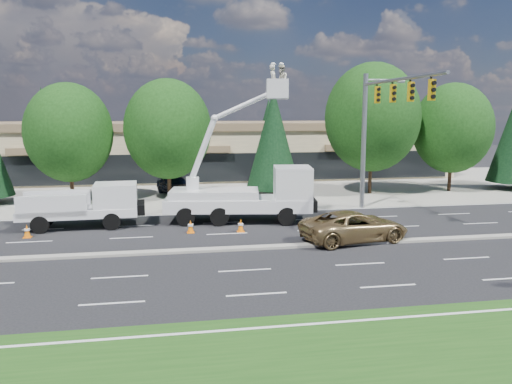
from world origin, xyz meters
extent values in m
plane|color=black|center=(0.00, 0.00, 0.00)|extent=(140.00, 140.00, 0.00)
cube|color=gray|center=(0.00, 20.00, 0.01)|extent=(140.00, 22.00, 0.01)
cube|color=gray|center=(0.00, 0.00, 0.06)|extent=(120.00, 0.55, 0.12)
cube|color=tan|center=(0.00, 30.00, 2.50)|extent=(50.00, 15.00, 5.00)
cube|color=brown|center=(0.00, 30.00, 5.15)|extent=(50.40, 15.40, 0.70)
cube|color=black|center=(0.00, 22.45, 1.50)|extent=(48.00, 0.12, 2.60)
cylinder|color=#332114|center=(-10.00, 15.00, 1.39)|extent=(0.28, 0.28, 2.79)
ellipsoid|color=black|center=(-10.00, 15.00, 5.03)|extent=(6.20, 6.20, 7.13)
cylinder|color=#332114|center=(-3.00, 15.00, 1.45)|extent=(0.28, 0.28, 2.90)
ellipsoid|color=black|center=(-3.00, 15.00, 5.24)|extent=(6.45, 6.45, 7.42)
cylinder|color=#332114|center=(5.00, 15.00, 0.40)|extent=(0.26, 0.26, 0.80)
cone|color=black|center=(5.00, 15.00, 4.44)|extent=(4.20, 4.20, 7.67)
cylinder|color=#332114|center=(13.00, 15.00, 1.69)|extent=(0.28, 0.28, 3.37)
ellipsoid|color=black|center=(13.00, 15.00, 6.09)|extent=(7.49, 7.49, 8.62)
cylinder|color=#332114|center=(20.00, 15.00, 1.44)|extent=(0.28, 0.28, 2.88)
ellipsoid|color=black|center=(20.00, 15.00, 5.20)|extent=(6.40, 6.40, 7.36)
cylinder|color=#332114|center=(-18.00, 42.00, 0.40)|extent=(0.26, 0.26, 0.80)
cone|color=black|center=(-18.00, 42.00, 5.13)|extent=(4.85, 4.85, 8.87)
cylinder|color=#332114|center=(-4.00, 42.00, 0.40)|extent=(0.26, 0.26, 0.80)
cone|color=black|center=(-4.00, 42.00, 5.03)|extent=(4.75, 4.75, 8.68)
cylinder|color=#332114|center=(10.00, 42.00, 0.40)|extent=(0.26, 0.26, 0.80)
cone|color=black|center=(10.00, 42.00, 4.42)|extent=(4.18, 4.18, 7.63)
cylinder|color=#332114|center=(22.00, 42.00, 0.40)|extent=(0.26, 0.26, 0.80)
cone|color=black|center=(22.00, 42.00, 6.07)|extent=(5.74, 5.74, 10.48)
cylinder|color=gray|center=(10.00, 9.20, 4.50)|extent=(0.32, 0.32, 9.00)
cylinder|color=gray|center=(10.00, 4.20, 8.30)|extent=(0.20, 10.00, 0.20)
cylinder|color=gray|center=(11.30, 9.20, 8.60)|extent=(2.60, 0.12, 0.12)
cube|color=gold|center=(10.00, 7.20, 7.55)|extent=(0.32, 0.22, 1.05)
cube|color=gold|center=(10.00, 5.00, 7.55)|extent=(0.32, 0.22, 1.05)
cube|color=gold|center=(10.00, 2.80, 7.55)|extent=(0.32, 0.22, 1.05)
cube|color=gold|center=(10.00, 0.60, 7.55)|extent=(0.32, 0.22, 1.05)
cube|color=white|center=(-8.04, 6.20, 0.90)|extent=(6.50, 2.66, 0.48)
cube|color=white|center=(-6.02, 6.30, 1.65)|extent=(2.45, 2.40, 1.60)
cube|color=black|center=(-5.33, 6.34, 1.86)|extent=(0.19, 2.02, 1.06)
cube|color=white|center=(-9.37, 7.15, 1.44)|extent=(3.63, 0.50, 1.17)
cube|color=white|center=(-9.27, 5.13, 1.44)|extent=(3.63, 0.50, 1.17)
cube|color=white|center=(1.03, 6.20, 1.08)|extent=(8.91, 3.85, 0.75)
cube|color=white|center=(4.22, 5.72, 2.21)|extent=(2.51, 2.83, 2.15)
cube|color=black|center=(5.02, 5.59, 2.37)|extent=(0.41, 2.14, 1.29)
cube|color=white|center=(-0.35, 6.41, 1.67)|extent=(5.48, 3.22, 0.54)
cylinder|color=white|center=(-1.63, 6.60, 2.26)|extent=(0.75, 0.75, 0.86)
cube|color=white|center=(3.29, 5.86, 7.80)|extent=(1.32, 1.14, 1.16)
imported|color=beige|center=(3.05, 5.89, 8.23)|extent=(0.54, 0.74, 1.86)
imported|color=beige|center=(3.52, 5.82, 8.23)|extent=(0.83, 1.00, 1.86)
ellipsoid|color=white|center=(3.05, 5.89, 9.17)|extent=(0.28, 0.28, 0.19)
ellipsoid|color=white|center=(3.52, 5.82, 9.17)|extent=(0.28, 0.28, 0.19)
cube|color=orange|center=(-10.34, 4.19, 0.01)|extent=(0.40, 0.40, 0.03)
cone|color=orange|center=(-10.34, 4.19, 0.35)|extent=(0.36, 0.36, 0.70)
cylinder|color=white|center=(-10.34, 4.19, 0.42)|extent=(0.29, 0.29, 0.10)
cube|color=orange|center=(-1.91, 3.81, 0.01)|extent=(0.40, 0.40, 0.03)
cone|color=orange|center=(-1.91, 3.81, 0.35)|extent=(0.36, 0.36, 0.70)
cylinder|color=white|center=(-1.91, 3.81, 0.42)|extent=(0.29, 0.29, 0.10)
cube|color=orange|center=(0.80, 3.55, 0.01)|extent=(0.40, 0.40, 0.03)
cone|color=orange|center=(0.80, 3.55, 0.35)|extent=(0.36, 0.36, 0.70)
cylinder|color=white|center=(0.80, 3.55, 0.42)|extent=(0.29, 0.29, 0.10)
imported|color=olive|center=(6.18, 0.60, 0.77)|extent=(5.87, 3.47, 1.53)
imported|color=black|center=(-2.54, 16.94, 0.79)|extent=(3.33, 4.99, 1.58)
imported|color=black|center=(6.03, 21.00, 0.82)|extent=(3.02, 5.25, 1.64)
camera|label=1|loc=(-2.94, -22.75, 6.39)|focal=35.00mm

